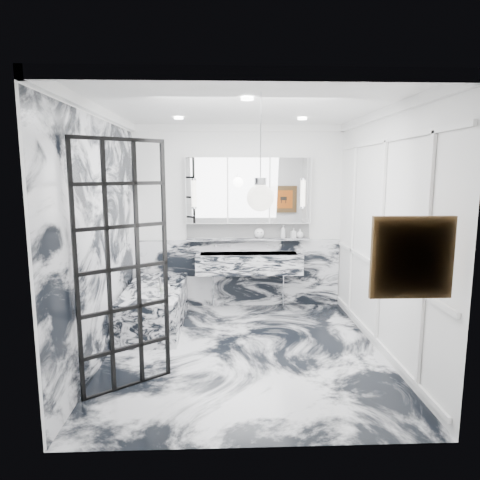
{
  "coord_description": "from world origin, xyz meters",
  "views": [
    {
      "loc": [
        -0.23,
        -4.79,
        2.1
      ],
      "look_at": [
        -0.03,
        0.5,
        1.25
      ],
      "focal_mm": 32.0,
      "sensor_mm": 36.0,
      "label": 1
    }
  ],
  "objects_px": {
    "mirror_cabinet": "(248,191)",
    "bathtub": "(155,306)",
    "crittall_door": "(124,268)",
    "trough_sink": "(249,263)"
  },
  "relations": [
    {
      "from": "trough_sink",
      "to": "bathtub",
      "type": "distance_m",
      "value": 1.55
    },
    {
      "from": "bathtub",
      "to": "trough_sink",
      "type": "bearing_deg",
      "value": 26.48
    },
    {
      "from": "bathtub",
      "to": "mirror_cabinet",
      "type": "bearing_deg",
      "value": 32.06
    },
    {
      "from": "mirror_cabinet",
      "to": "trough_sink",
      "type": "bearing_deg",
      "value": -90.0
    },
    {
      "from": "mirror_cabinet",
      "to": "bathtub",
      "type": "height_order",
      "value": "mirror_cabinet"
    },
    {
      "from": "crittall_door",
      "to": "bathtub",
      "type": "distance_m",
      "value": 1.92
    },
    {
      "from": "crittall_door",
      "to": "bathtub",
      "type": "xyz_separation_m",
      "value": [
        0.01,
        1.69,
        -0.92
      ]
    },
    {
      "from": "mirror_cabinet",
      "to": "bathtub",
      "type": "relative_size",
      "value": 1.15
    },
    {
      "from": "bathtub",
      "to": "crittall_door",
      "type": "bearing_deg",
      "value": -90.21
    },
    {
      "from": "trough_sink",
      "to": "mirror_cabinet",
      "type": "relative_size",
      "value": 0.84
    }
  ]
}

